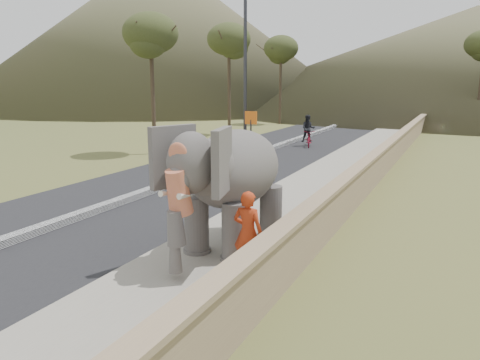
% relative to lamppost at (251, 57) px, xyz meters
% --- Properties ---
extents(ground, '(160.00, 160.00, 0.00)m').
position_rel_lamppost_xyz_m(ground, '(4.69, -14.31, -4.87)').
color(ground, olive).
rests_on(ground, ground).
extents(road, '(7.00, 120.00, 0.03)m').
position_rel_lamppost_xyz_m(road, '(-0.31, -4.31, -4.86)').
color(road, black).
rests_on(road, ground).
extents(median, '(0.35, 120.00, 0.22)m').
position_rel_lamppost_xyz_m(median, '(-0.31, -4.31, -4.76)').
color(median, black).
rests_on(median, ground).
extents(walkway, '(3.00, 120.00, 0.15)m').
position_rel_lamppost_xyz_m(walkway, '(4.69, -4.31, -4.80)').
color(walkway, '#9E9687').
rests_on(walkway, ground).
extents(parapet, '(0.30, 120.00, 1.10)m').
position_rel_lamppost_xyz_m(parapet, '(6.34, -4.31, -4.32)').
color(parapet, tan).
rests_on(parapet, ground).
extents(lamppost, '(1.76, 0.36, 8.00)m').
position_rel_lamppost_xyz_m(lamppost, '(0.00, 0.00, 0.00)').
color(lamppost, '#2A292E').
rests_on(lamppost, ground).
extents(signboard, '(0.60, 0.08, 2.40)m').
position_rel_lamppost_xyz_m(signboard, '(0.19, -0.42, -3.23)').
color(signboard, '#2D2D33').
rests_on(signboard, ground).
extents(hill_left, '(60.00, 60.00, 22.00)m').
position_rel_lamppost_xyz_m(hill_left, '(-33.31, 40.69, 6.13)').
color(hill_left, brown).
rests_on(hill_left, ground).
extents(hill_far, '(80.00, 80.00, 14.00)m').
position_rel_lamppost_xyz_m(hill_far, '(9.69, 55.69, 2.13)').
color(hill_far, brown).
rests_on(hill_far, ground).
extents(elephant_and_man, '(2.34, 3.94, 2.77)m').
position_rel_lamppost_xyz_m(elephant_and_man, '(4.71, -11.36, -3.35)').
color(elephant_and_man, '#66605C').
rests_on(elephant_and_man, ground).
extents(motorcyclist, '(1.17, 1.96, 1.86)m').
position_rel_lamppost_xyz_m(motorcyclist, '(1.12, 5.78, -4.16)').
color(motorcyclist, maroon).
rests_on(motorcyclist, ground).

